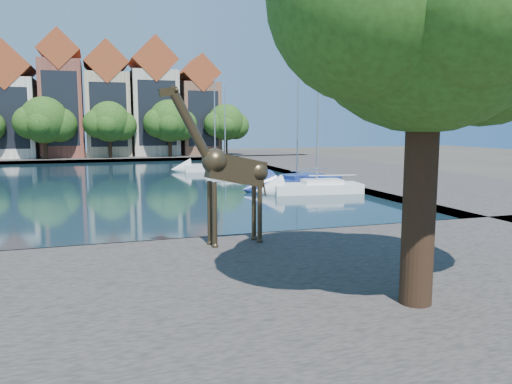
% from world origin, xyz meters
% --- Properties ---
extents(ground, '(160.00, 160.00, 0.00)m').
position_xyz_m(ground, '(0.00, 0.00, 0.00)').
color(ground, '#38332B').
rests_on(ground, ground).
extents(water_basin, '(38.00, 50.00, 0.08)m').
position_xyz_m(water_basin, '(0.00, 24.00, 0.04)').
color(water_basin, black).
rests_on(water_basin, ground).
extents(near_quay, '(50.00, 14.00, 0.50)m').
position_xyz_m(near_quay, '(0.00, -7.00, 0.25)').
color(near_quay, '#47413D').
rests_on(near_quay, ground).
extents(far_quay, '(60.00, 16.00, 0.50)m').
position_xyz_m(far_quay, '(0.00, 56.00, 0.25)').
color(far_quay, '#47413D').
rests_on(far_quay, ground).
extents(right_quay, '(14.00, 52.00, 0.50)m').
position_xyz_m(right_quay, '(25.00, 24.00, 0.25)').
color(right_quay, '#47413D').
rests_on(right_quay, ground).
extents(plane_tree, '(8.32, 6.40, 10.62)m').
position_xyz_m(plane_tree, '(7.62, -9.01, 7.67)').
color(plane_tree, '#332114').
rests_on(plane_tree, near_quay).
extents(townhouse_west_inner, '(6.43, 9.18, 15.15)m').
position_xyz_m(townhouse_west_inner, '(-10.50, 55.99, 7.35)').
color(townhouse_west_inner, silver).
rests_on(townhouse_west_inner, far_quay).
extents(townhouse_center, '(5.44, 9.18, 16.93)m').
position_xyz_m(townhouse_center, '(-4.00, 55.99, 8.36)').
color(townhouse_center, brown).
rests_on(townhouse_center, far_quay).
extents(townhouse_east_inner, '(5.94, 9.18, 15.79)m').
position_xyz_m(townhouse_east_inner, '(2.00, 55.99, 7.73)').
color(townhouse_east_inner, tan).
rests_on(townhouse_east_inner, far_quay).
extents(townhouse_east_mid, '(6.43, 9.18, 16.65)m').
position_xyz_m(townhouse_east_mid, '(8.50, 55.99, 8.10)').
color(townhouse_east_mid, beige).
rests_on(townhouse_east_mid, far_quay).
extents(townhouse_east_end, '(5.44, 9.18, 14.43)m').
position_xyz_m(townhouse_east_end, '(15.00, 55.99, 7.11)').
color(townhouse_east_end, brown).
rests_on(townhouse_east_end, far_quay).
extents(far_tree_mid_west, '(7.80, 6.00, 8.00)m').
position_xyz_m(far_tree_mid_west, '(-5.89, 50.49, 5.29)').
color(far_tree_mid_west, '#332114').
rests_on(far_tree_mid_west, far_quay).
extents(far_tree_mid_east, '(7.02, 5.40, 7.52)m').
position_xyz_m(far_tree_mid_east, '(2.10, 50.49, 5.13)').
color(far_tree_mid_east, '#332114').
rests_on(far_tree_mid_east, far_quay).
extents(far_tree_east, '(7.54, 5.80, 7.84)m').
position_xyz_m(far_tree_east, '(10.11, 50.49, 5.24)').
color(far_tree_east, '#332114').
rests_on(far_tree_east, far_quay).
extents(far_tree_far_east, '(6.76, 5.20, 7.36)m').
position_xyz_m(far_tree_far_east, '(18.09, 50.49, 5.08)').
color(far_tree_far_east, '#332114').
rests_on(far_tree_far_east, far_quay).
extents(giraffe_statue, '(4.01, 0.99, 5.73)m').
position_xyz_m(giraffe_statue, '(4.65, -1.54, 3.31)').
color(giraffe_statue, '#382C1C').
rests_on(giraffe_statue, near_quay).
extents(sailboat_right_a, '(6.58, 3.01, 8.96)m').
position_xyz_m(sailboat_right_a, '(15.00, 13.06, 0.59)').
color(sailboat_right_a, white).
rests_on(sailboat_right_a, water_basin).
extents(sailboat_right_b, '(8.08, 5.39, 12.38)m').
position_xyz_m(sailboat_right_b, '(15.00, 16.69, 0.61)').
color(sailboat_right_b, navy).
rests_on(sailboat_right_b, water_basin).
extents(sailboat_right_c, '(6.58, 2.77, 9.58)m').
position_xyz_m(sailboat_right_c, '(12.00, 31.80, 0.62)').
color(sailboat_right_c, white).
rests_on(sailboat_right_c, water_basin).
extents(sailboat_right_d, '(5.15, 2.86, 8.92)m').
position_xyz_m(sailboat_right_d, '(13.79, 34.51, 0.60)').
color(sailboat_right_d, silver).
rests_on(sailboat_right_d, water_basin).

